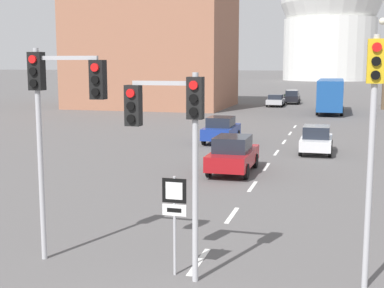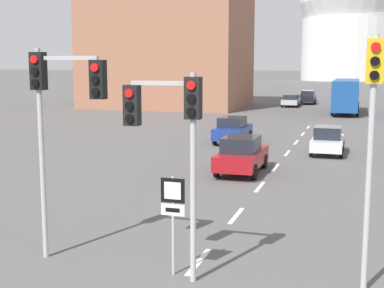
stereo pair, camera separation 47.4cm
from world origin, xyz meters
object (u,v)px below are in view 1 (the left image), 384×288
Objects in this scene: traffic_signal_centre_tall at (173,125)px; traffic_signal_near_right at (373,116)px; sedan_mid_centre at (233,154)px; traffic_signal_near_left at (58,102)px; sedan_far_left at (276,100)px; sedan_distant_centre at (316,139)px; route_sign_post at (174,208)px; sedan_near_right at (221,129)px; sedan_far_right at (292,95)px; city_bus at (331,93)px; sedan_near_left at (292,97)px.

traffic_signal_near_right is at bearing 8.69° from traffic_signal_centre_tall.
traffic_signal_near_left is at bearing -99.50° from sedan_mid_centre.
sedan_distant_centre reaches higher than sedan_far_left.
sedan_mid_centre reaches higher than sedan_far_left.
sedan_near_right is (-3.62, 22.08, -0.82)m from route_sign_post.
traffic_signal_centre_tall is 13.27m from sedan_mid_centre.
traffic_signal_near_left reaches higher than traffic_signal_centre_tall.
traffic_signal_near_left is at bearing -90.50° from sedan_far_right.
traffic_signal_near_right reaches higher than sedan_far_left.
sedan_mid_centre is at bearing -96.68° from city_bus.
sedan_far_right is (1.06, 41.49, -0.07)m from sedan_near_right.
route_sign_post is at bearing -87.70° from sedan_far_right.
traffic_signal_centre_tall is 0.86× the size of traffic_signal_near_right.
traffic_signal_centre_tall is 46.57m from city_bus.
route_sign_post is at bearing 103.58° from traffic_signal_centre_tall.
sedan_mid_centre is 33.79m from city_bus.
sedan_far_left is 0.38× the size of city_bus.
sedan_mid_centre is at bearing -88.26° from sedan_far_right.
sedan_mid_centre is (2.10, 12.54, -3.31)m from traffic_signal_near_left.
traffic_signal_near_left is 53.16m from sedan_far_left.
sedan_near_right is (-8.08, 21.64, -3.12)m from traffic_signal_near_right.
traffic_signal_near_left is (-3.16, 0.37, 0.45)m from traffic_signal_centre_tall.
sedan_near_left is 35.91m from sedan_near_right.
sedan_near_right is at bearing 105.51° from sedan_mid_centre.
traffic_signal_centre_tall is at bearing -171.31° from traffic_signal_near_right.
sedan_far_left is 9.63m from city_bus.
route_sign_post is at bearing -85.46° from sedan_mid_centre.
sedan_far_left is 10.43m from sedan_far_right.
sedan_far_right is (1.04, 10.38, 0.04)m from sedan_far_left.
traffic_signal_centre_tall is 2.00× the size of route_sign_post.
traffic_signal_near_left is 20.39m from sedan_distant_centre.
sedan_near_left is 0.95× the size of sedan_distant_centre.
traffic_signal_near_left is 7.58m from traffic_signal_near_right.
traffic_signal_near_left is at bearing 177.46° from route_sign_post.
sedan_far_right is (-7.02, 63.12, -3.20)m from traffic_signal_near_right.
sedan_near_left reaches higher than sedan_far_left.
sedan_near_right is 41.50m from sedan_far_right.
traffic_signal_near_right is 45.84m from city_bus.
sedan_near_right is 0.94× the size of sedan_mid_centre.
sedan_far_left is (0.02, 31.11, -0.11)m from sedan_near_right.
sedan_far_right is at bearing 84.26° from sedan_far_left.
traffic_signal_near_right is at bearing -81.30° from sedan_far_left.
traffic_signal_near_left is 0.51× the size of city_bus.
city_bus reaches higher than sedan_far_left.
sedan_mid_centre reaches higher than sedan_far_right.
route_sign_post reaches higher than sedan_near_right.
traffic_signal_near_right is at bearing -69.51° from sedan_near_right.
sedan_near_left is at bearing 91.30° from sedan_mid_centre.
traffic_signal_centre_tall is at bearing -87.94° from sedan_near_left.
sedan_far_left is 34.32m from sedan_distant_centre.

